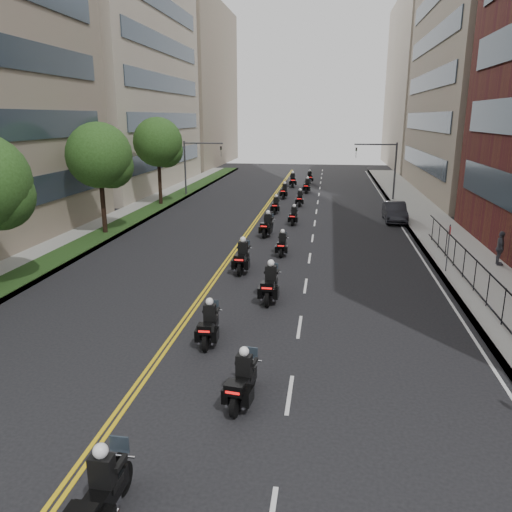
{
  "coord_description": "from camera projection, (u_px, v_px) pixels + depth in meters",
  "views": [
    {
      "loc": [
        4.09,
        -8.19,
        7.98
      ],
      "look_at": [
        0.86,
        14.26,
        1.63
      ],
      "focal_mm": 35.0,
      "sensor_mm": 36.0,
      "label": 1
    }
  ],
  "objects": [
    {
      "name": "motorcycle_7",
      "position": [
        294.0,
        216.0,
        38.13
      ],
      "size": [
        0.54,
        2.11,
        1.56
      ],
      "rotation": [
        0.0,
        0.0,
        -0.07
      ],
      "color": "black",
      "rests_on": "ground"
    },
    {
      "name": "motorcycle_13",
      "position": [
        310.0,
        178.0,
        61.81
      ],
      "size": [
        0.65,
        2.26,
        1.67
      ],
      "rotation": [
        0.0,
        0.0,
        0.12
      ],
      "color": "black",
      "rests_on": "ground"
    },
    {
      "name": "street_trees",
      "position": [
        60.0,
        168.0,
        28.38
      ],
      "size": [
        4.4,
        38.4,
        7.98
      ],
      "color": "black",
      "rests_on": "ground"
    },
    {
      "name": "building_left_mid",
      "position": [
        94.0,
        31.0,
        54.7
      ],
      "size": [
        16.11,
        28.0,
        34.0
      ],
      "color": "#AF9F8D",
      "rests_on": "ground"
    },
    {
      "name": "motorcycle_11",
      "position": [
        307.0,
        186.0,
        53.92
      ],
      "size": [
        0.68,
        2.38,
        1.76
      ],
      "rotation": [
        0.0,
        0.0,
        -0.11
      ],
      "color": "black",
      "rests_on": "ground"
    },
    {
      "name": "motorcycle_6",
      "position": [
        267.0,
        226.0,
        34.39
      ],
      "size": [
        0.73,
        2.4,
        1.78
      ],
      "rotation": [
        0.0,
        0.0,
        -0.14
      ],
      "color": "black",
      "rests_on": "ground"
    },
    {
      "name": "motorcycle_8",
      "position": [
        276.0,
        206.0,
        42.57
      ],
      "size": [
        0.51,
        2.18,
        1.61
      ],
      "rotation": [
        0.0,
        0.0,
        -0.02
      ],
      "color": "black",
      "rests_on": "ground"
    },
    {
      "name": "motorcycle_9",
      "position": [
        300.0,
        199.0,
        46.04
      ],
      "size": [
        0.5,
        2.19,
        1.62
      ],
      "rotation": [
        0.0,
        0.0,
        -0.01
      ],
      "color": "black",
      "rests_on": "ground"
    },
    {
      "name": "motorcycle_10",
      "position": [
        284.0,
        192.0,
        50.31
      ],
      "size": [
        0.57,
        2.29,
        1.69
      ],
      "rotation": [
        0.0,
        0.0,
        -0.06
      ],
      "color": "black",
      "rests_on": "ground"
    },
    {
      "name": "parked_sedan",
      "position": [
        395.0,
        212.0,
        39.25
      ],
      "size": [
        1.62,
        4.56,
        1.5
      ],
      "primitive_type": "imported",
      "rotation": [
        0.0,
        0.0,
        -0.01
      ],
      "color": "black",
      "rests_on": "ground"
    },
    {
      "name": "pedestrian_c",
      "position": [
        500.0,
        248.0,
        27.06
      ],
      "size": [
        0.59,
        1.15,
        1.88
      ],
      "primitive_type": "imported",
      "rotation": [
        0.0,
        0.0,
        1.44
      ],
      "color": "#42424A",
      "rests_on": "sidewalk_right"
    },
    {
      "name": "traffic_signal_left",
      "position": [
        194.0,
        160.0,
        50.86
      ],
      "size": [
        4.09,
        0.2,
        5.6
      ],
      "color": "#3F3F44",
      "rests_on": "ground"
    },
    {
      "name": "motorcycle_5",
      "position": [
        282.0,
        245.0,
        29.67
      ],
      "size": [
        0.48,
        2.1,
        1.55
      ],
      "rotation": [
        0.0,
        0.0,
        -0.0
      ],
      "color": "black",
      "rests_on": "ground"
    },
    {
      "name": "grass_strip",
      "position": [
        111.0,
        229.0,
        35.83
      ],
      "size": [
        2.0,
        90.0,
        0.04
      ],
      "primitive_type": "cube",
      "color": "#203A15",
      "rests_on": "sidewalk_left"
    },
    {
      "name": "iron_fence",
      "position": [
        495.0,
        298.0,
        20.2
      ],
      "size": [
        0.05,
        28.0,
        1.5
      ],
      "color": "black",
      "rests_on": "sidewalk_right"
    },
    {
      "name": "traffic_signal_right",
      "position": [
        385.0,
        162.0,
        48.24
      ],
      "size": [
        4.09,
        0.2,
        5.6
      ],
      "color": "#3F3F44",
      "rests_on": "ground"
    },
    {
      "name": "motorcycle_2",
      "position": [
        209.0,
        325.0,
        18.11
      ],
      "size": [
        0.53,
        2.27,
        1.68
      ],
      "rotation": [
        0.0,
        0.0,
        0.04
      ],
      "color": "black",
      "rests_on": "ground"
    },
    {
      "name": "building_right_far",
      "position": [
        443.0,
        84.0,
        78.41
      ],
      "size": [
        15.0,
        28.0,
        26.0
      ],
      "primitive_type": "cube",
      "color": "#AF9F8D",
      "rests_on": "ground"
    },
    {
      "name": "building_left_far",
      "position": [
        176.0,
        86.0,
        84.37
      ],
      "size": [
        16.0,
        28.0,
        26.0
      ],
      "primitive_type": "cube",
      "color": "gray",
      "rests_on": "ground"
    },
    {
      "name": "building_right_tan",
      "position": [
        511.0,
        43.0,
        49.28
      ],
      "size": [
        15.11,
        28.0,
        30.0
      ],
      "color": "gray",
      "rests_on": "ground"
    },
    {
      "name": "ground",
      "position": [
        120.0,
        509.0,
        10.52
      ],
      "size": [
        160.0,
        160.0,
        0.0
      ],
      "primitive_type": "plane",
      "color": "black",
      "rests_on": "ground"
    },
    {
      "name": "motorcycle_1",
      "position": [
        243.0,
        382.0,
        14.26
      ],
      "size": [
        0.69,
        2.29,
        1.69
      ],
      "rotation": [
        0.0,
        0.0,
        -0.13
      ],
      "color": "black",
      "rests_on": "ground"
    },
    {
      "name": "motorcycle_0",
      "position": [
        101.0,
        497.0,
        9.87
      ],
      "size": [
        0.58,
        2.47,
        1.82
      ],
      "rotation": [
        0.0,
        0.0,
        -0.03
      ],
      "color": "black",
      "rests_on": "ground"
    },
    {
      "name": "sidewalk_left",
      "position": [
        101.0,
        230.0,
        35.97
      ],
      "size": [
        4.0,
        90.0,
        0.15
      ],
      "primitive_type": "cube",
      "color": "gray",
      "rests_on": "ground"
    },
    {
      "name": "motorcycle_4",
      "position": [
        243.0,
        258.0,
        26.41
      ],
      "size": [
        0.59,
        2.55,
        1.88
      ],
      "rotation": [
        0.0,
        0.0,
        -0.01
      ],
      "color": "black",
      "rests_on": "ground"
    },
    {
      "name": "motorcycle_3",
      "position": [
        270.0,
        285.0,
        22.24
      ],
      "size": [
        0.59,
        2.53,
        1.87
      ],
      "rotation": [
        0.0,
        0.0,
        -0.03
      ],
      "color": "black",
      "rests_on": "ground"
    },
    {
      "name": "sidewalk_right",
      "position": [
        447.0,
        242.0,
        32.68
      ],
      "size": [
        4.0,
        90.0,
        0.15
      ],
      "primitive_type": "cube",
      "color": "gray",
      "rests_on": "ground"
    },
    {
      "name": "motorcycle_12",
      "position": [
        293.0,
        181.0,
        58.33
      ],
      "size": [
        0.74,
        2.52,
        1.86
      ],
      "rotation": [
        0.0,
        0.0,
        0.12
      ],
      "color": "black",
      "rests_on": "ground"
    }
  ]
}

